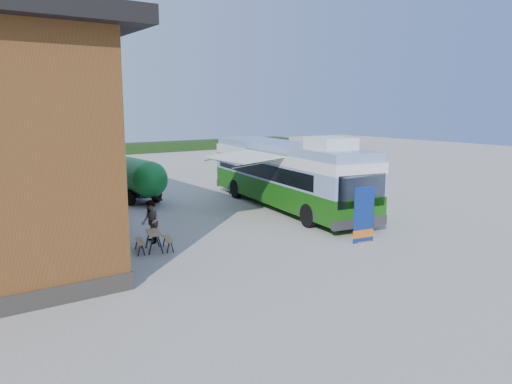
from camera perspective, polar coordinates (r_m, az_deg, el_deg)
ground at (r=17.62m, az=6.28°, el=-6.67°), size 100.00×100.00×0.00m
hedge at (r=54.38m, az=-14.06°, el=4.86°), size 40.00×3.00×1.00m
bus at (r=24.42m, az=3.49°, el=2.24°), size 4.32×12.24×3.69m
awning at (r=23.25m, az=-1.11°, el=4.18°), size 3.11×4.40×0.51m
banner at (r=18.72m, az=12.20°, el=-3.13°), size 0.91×0.27×2.10m
picnic_table at (r=17.70m, az=-11.60°, el=-5.04°), size 1.43×1.34×0.68m
person_a at (r=24.47m, az=-21.38°, el=-0.57°), size 0.74×0.70×1.70m
person_b at (r=18.67m, az=-11.96°, el=-3.35°), size 0.71×0.85×1.59m
slurry_tanker at (r=27.19m, az=-13.88°, el=1.79°), size 2.00×6.15×2.27m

